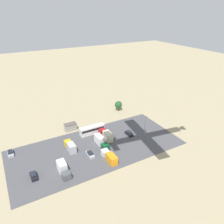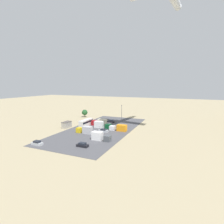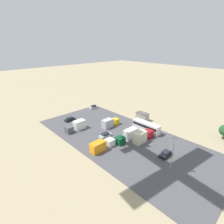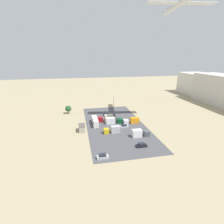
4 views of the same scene
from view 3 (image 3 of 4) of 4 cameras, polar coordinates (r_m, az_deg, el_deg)
ground_plane at (r=65.94m, az=9.75°, el=-5.07°), size 400.00×400.00×0.00m
parking_lot_surface at (r=58.28m, az=3.06°, el=-8.48°), size 63.02×28.71×0.08m
shed_building at (r=71.79m, az=9.85°, el=-1.43°), size 5.04×2.89×3.12m
bus at (r=62.84m, az=11.09°, el=-4.64°), size 10.28×2.54×3.34m
parked_car_0 at (r=51.47m, az=17.07°, el=-13.01°), size 1.82×4.02×1.64m
parked_car_1 at (r=72.28m, az=-13.58°, el=-2.33°), size 1.85×4.13×1.48m
parked_car_2 at (r=84.11m, az=-6.05°, el=1.60°), size 1.90×4.11×1.54m
parked_car_3 at (r=58.54m, az=-2.23°, el=-7.60°), size 1.82×4.35×1.44m
parked_truck_0 at (r=65.31m, az=-0.73°, el=-3.54°), size 2.42×7.25×3.12m
parked_truck_1 at (r=63.99m, az=-11.49°, el=-4.50°), size 2.47×7.48×3.23m
parked_truck_2 at (r=51.85m, az=-3.49°, el=-10.85°), size 2.42×8.14×2.91m
parked_truck_3 at (r=56.77m, az=5.11°, el=-7.66°), size 2.34×8.46×3.21m
parked_truck_4 at (r=56.63m, az=9.92°, el=-7.82°), size 2.44×8.06×3.55m
light_pole_lot_centre at (r=43.87m, az=19.14°, el=-12.73°), size 0.90×0.28×9.54m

